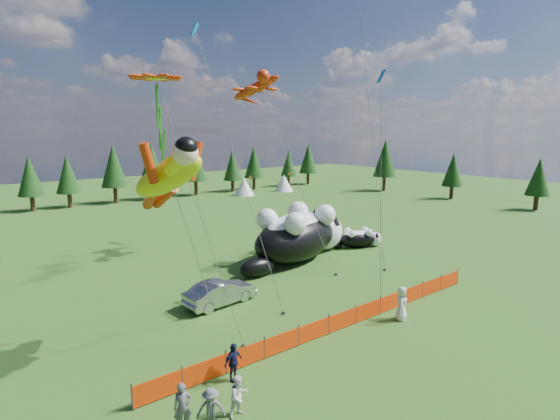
{
  "coord_description": "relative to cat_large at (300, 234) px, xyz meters",
  "views": [
    {
      "loc": [
        -15.59,
        -17.82,
        10.21
      ],
      "look_at": [
        1.32,
        4.0,
        5.16
      ],
      "focal_mm": 28.0,
      "sensor_mm": 36.0,
      "label": 1
    }
  ],
  "objects": [
    {
      "name": "spectator_d",
      "position": [
        -15.59,
        -13.67,
        -1.29
      ],
      "size": [
        1.13,
        0.95,
        1.56
      ],
      "primitive_type": "imported",
      "rotation": [
        0.0,
        0.0,
        -0.52
      ],
      "color": "#525156",
      "rests_on": "ground"
    },
    {
      "name": "festival_tents",
      "position": [
        4.62,
        32.04,
        -0.67
      ],
      "size": [
        50.0,
        3.2,
        2.8
      ],
      "primitive_type": null,
      "color": "white",
      "rests_on": "ground"
    },
    {
      "name": "spectator_e",
      "position": [
        -3.04,
        -12.13,
        -1.13
      ],
      "size": [
        1.1,
        1.02,
        1.89
      ],
      "primitive_type": "imported",
      "rotation": [
        0.0,
        0.0,
        0.6
      ],
      "color": "silver",
      "rests_on": "ground"
    },
    {
      "name": "cat_small",
      "position": [
        6.61,
        -0.45,
        -1.26
      ],
      "size": [
        4.47,
        2.95,
        1.7
      ],
      "rotation": [
        0.0,
        0.0,
        -0.42
      ],
      "color": "black",
      "rests_on": "ground"
    },
    {
      "name": "superhero_kite",
      "position": [
        -14.39,
        -8.16,
        6.2
      ],
      "size": [
        6.6,
        6.19,
        10.87
      ],
      "color": "#D7D30B",
      "rests_on": "ground"
    },
    {
      "name": "tree_line",
      "position": [
        -6.38,
        37.04,
        1.93
      ],
      "size": [
        90.0,
        4.0,
        8.0
      ],
      "primitive_type": null,
      "color": "black",
      "rests_on": "ground"
    },
    {
      "name": "spectator_c",
      "position": [
        -13.38,
        -11.56,
        -1.25
      ],
      "size": [
        1.06,
        0.72,
        1.64
      ],
      "primitive_type": "imported",
      "rotation": [
        0.0,
        0.0,
        0.26
      ],
      "color": "#141538",
      "rests_on": "ground"
    },
    {
      "name": "gecko_kite",
      "position": [
        -1.25,
        4.16,
        11.5
      ],
      "size": [
        5.41,
        12.59,
        16.09
      ],
      "color": "#BD2A09",
      "rests_on": "ground"
    },
    {
      "name": "car",
      "position": [
        -9.74,
        -4.21,
        -1.33
      ],
      "size": [
        4.62,
        2.04,
        1.48
      ],
      "primitive_type": "imported",
      "rotation": [
        0.0,
        0.0,
        1.68
      ],
      "color": "#A7A7AC",
      "rests_on": "ground"
    },
    {
      "name": "ground",
      "position": [
        -6.38,
        -7.96,
        -2.07
      ],
      "size": [
        160.0,
        160.0,
        0.0
      ],
      "primitive_type": "plane",
      "color": "#0F3A0A",
      "rests_on": "ground"
    },
    {
      "name": "safety_fence",
      "position": [
        -6.38,
        -10.96,
        -1.57
      ],
      "size": [
        22.06,
        0.06,
        1.1
      ],
      "color": "#262626",
      "rests_on": "ground"
    },
    {
      "name": "diamond_kite_a",
      "position": [
        -9.16,
        -1.35,
        13.37
      ],
      "size": [
        2.1,
        7.11,
        17.44
      ],
      "color": "blue",
      "rests_on": "ground"
    },
    {
      "name": "diamond_kite_c",
      "position": [
        -1.88,
        -9.17,
        10.57
      ],
      "size": [
        1.61,
        2.15,
        13.96
      ],
      "color": "blue",
      "rests_on": "ground"
    },
    {
      "name": "spectator_a",
      "position": [
        -16.36,
        -13.09,
        -1.2
      ],
      "size": [
        0.73,
        0.6,
        1.74
      ],
      "primitive_type": "imported",
      "rotation": [
        0.0,
        0.0,
        -0.33
      ],
      "color": "#525156",
      "rests_on": "ground"
    },
    {
      "name": "spectator_b",
      "position": [
        -14.41,
        -13.61,
        -1.29
      ],
      "size": [
        0.79,
        0.49,
        1.57
      ],
      "primitive_type": "imported",
      "rotation": [
        0.0,
        0.0,
        0.06
      ],
      "color": "silver",
      "rests_on": "ground"
    },
    {
      "name": "flower_kite",
      "position": [
        -14.19,
        -6.96,
        10.22
      ],
      "size": [
        4.24,
        4.07,
        12.84
      ],
      "color": "#BD2A09",
      "rests_on": "ground"
    },
    {
      "name": "cat_large",
      "position": [
        0.0,
        0.0,
        0.0
      ],
      "size": [
        11.85,
        6.51,
        4.36
      ],
      "rotation": [
        0.0,
        0.0,
        0.27
      ],
      "color": "black",
      "rests_on": "ground"
    }
  ]
}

